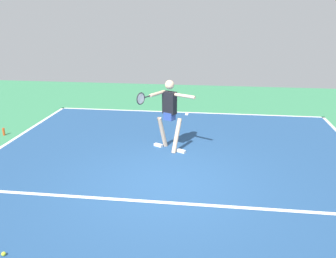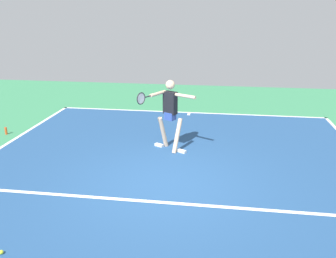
% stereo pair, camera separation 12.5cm
% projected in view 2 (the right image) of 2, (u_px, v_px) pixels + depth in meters
% --- Properties ---
extents(ground_plane, '(21.27, 21.27, 0.00)m').
position_uv_depth(ground_plane, '(165.00, 184.00, 7.57)').
color(ground_plane, '#388456').
extents(court_surface, '(9.47, 11.40, 0.00)m').
position_uv_depth(court_surface, '(165.00, 184.00, 7.57)').
color(court_surface, navy).
rests_on(court_surface, ground_plane).
extents(court_line_baseline_near, '(9.47, 0.10, 0.01)m').
position_uv_depth(court_line_baseline_near, '(189.00, 112.00, 12.87)').
color(court_line_baseline_near, white).
rests_on(court_line_baseline_near, ground_plane).
extents(court_line_service, '(7.10, 0.10, 0.01)m').
position_uv_depth(court_line_service, '(159.00, 202.00, 6.86)').
color(court_line_service, white).
rests_on(court_line_service, ground_plane).
extents(court_line_centre_mark, '(0.10, 0.30, 0.01)m').
position_uv_depth(court_line_centre_mark, '(189.00, 114.00, 12.68)').
color(court_line_centre_mark, white).
rests_on(court_line_centre_mark, ground_plane).
extents(tennis_player, '(1.34, 1.18, 1.86)m').
position_uv_depth(tennis_player, '(170.00, 110.00, 9.10)').
color(tennis_player, beige).
rests_on(tennis_player, ground_plane).
extents(tennis_ball_by_sideline, '(0.07, 0.07, 0.07)m').
position_uv_depth(tennis_ball_by_sideline, '(1.00, 252.00, 5.39)').
color(tennis_ball_by_sideline, '#CCE033').
rests_on(tennis_ball_by_sideline, ground_plane).
extents(water_bottle, '(0.07, 0.07, 0.22)m').
position_uv_depth(water_bottle, '(6.00, 131.00, 10.58)').
color(water_bottle, '#D84C1E').
rests_on(water_bottle, ground_plane).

